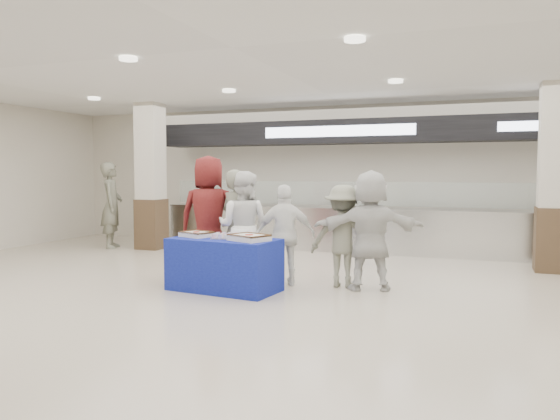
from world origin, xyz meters
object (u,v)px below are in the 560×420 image
at_px(soldier_b, 343,236).
at_px(display_table, 224,265).
at_px(civilian_white, 370,230).
at_px(soldier_a, 237,225).
at_px(soldier_bg, 112,205).
at_px(civilian_maroon, 209,217).
at_px(sheet_cake_right, 249,237).
at_px(cupcake_tray, 228,236).
at_px(sheet_cake_left, 197,234).
at_px(chef_tall, 243,227).
at_px(chef_short, 285,235).

bearing_deg(soldier_b, display_table, 22.91).
bearing_deg(civilian_white, display_table, 2.49).
relative_size(soldier_a, soldier_bg, 0.91).
height_order(civilian_maroon, soldier_b, civilian_maroon).
bearing_deg(soldier_b, civilian_white, 163.27).
xyz_separation_m(civilian_white, soldier_bg, (-6.28, 2.33, 0.09)).
distance_m(sheet_cake_right, civilian_white, 1.75).
bearing_deg(soldier_b, cupcake_tray, 22.46).
distance_m(sheet_cake_right, civilian_maroon, 1.42).
bearing_deg(display_table, soldier_a, 107.33).
bearing_deg(sheet_cake_left, chef_tall, 50.45).
height_order(display_table, sheet_cake_left, sheet_cake_left).
bearing_deg(civilian_maroon, sheet_cake_right, 126.61).
height_order(soldier_a, chef_short, soldier_a).
bearing_deg(soldier_bg, sheet_cake_right, -150.68).
height_order(sheet_cake_left, civilian_white, civilian_white).
height_order(display_table, chef_short, chef_short).
height_order(civilian_maroon, chef_short, civilian_maroon).
height_order(sheet_cake_left, sheet_cake_right, sheet_cake_right).
xyz_separation_m(sheet_cake_left, chef_short, (1.18, 0.58, -0.04)).
bearing_deg(civilian_maroon, chef_short, 159.23).
xyz_separation_m(display_table, civilian_maroon, (-0.66, 0.79, 0.61)).
distance_m(sheet_cake_left, chef_short, 1.31).
bearing_deg(civilian_white, cupcake_tray, 1.91).
distance_m(chef_short, soldier_bg, 5.61).
bearing_deg(cupcake_tray, chef_tall, 93.38).
bearing_deg(cupcake_tray, sheet_cake_left, 178.12).
height_order(display_table, soldier_bg, soldier_bg).
bearing_deg(civilian_maroon, soldier_b, 167.22).
relative_size(chef_short, soldier_b, 1.00).
bearing_deg(chef_short, soldier_bg, -49.16).
distance_m(sheet_cake_left, soldier_b, 2.16).
bearing_deg(soldier_a, soldier_bg, -6.26).
xyz_separation_m(display_table, soldier_b, (1.53, 0.85, 0.38)).
distance_m(civilian_maroon, chef_short, 1.38).
distance_m(chef_tall, soldier_bg, 4.99).
height_order(sheet_cake_left, cupcake_tray, sheet_cake_left).
relative_size(cupcake_tray, soldier_b, 0.34).
bearing_deg(soldier_bg, soldier_b, -137.83).
xyz_separation_m(civilian_maroon, soldier_bg, (-3.67, 2.31, -0.02)).
distance_m(soldier_a, chef_tall, 0.17).
bearing_deg(chef_tall, sheet_cake_left, 47.87).
height_order(cupcake_tray, chef_tall, chef_tall).
distance_m(soldier_a, soldier_b, 1.68).
bearing_deg(cupcake_tray, civilian_maroon, 132.99).
bearing_deg(soldier_a, civilian_maroon, 16.74).
height_order(chef_short, civilian_white, civilian_white).
xyz_separation_m(sheet_cake_right, civilian_maroon, (-1.09, 0.89, 0.18)).
bearing_deg(cupcake_tray, civilian_white, 21.07).
bearing_deg(chef_short, sheet_cake_right, 47.11).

